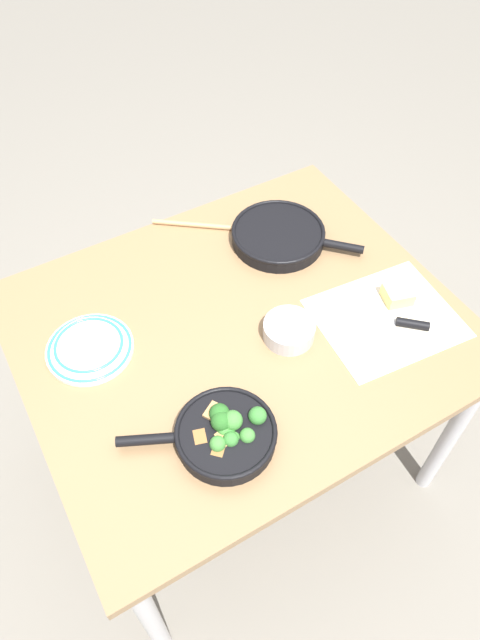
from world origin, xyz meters
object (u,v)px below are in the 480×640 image
object	(u,v)px
prep_bowl_steel	(289,330)
grater_knife	(398,322)
dinner_plate_stack	(90,347)
skillet_eggs	(279,235)
skillet_broccoli	(225,433)
cheese_block	(398,295)
wooden_spoon	(231,228)

from	to	relation	value
prep_bowl_steel	grater_knife	bearing A→B (deg)	-22.47
grater_knife	dinner_plate_stack	bearing A→B (deg)	18.56
prep_bowl_steel	dinner_plate_stack	bearing A→B (deg)	155.12
skillet_eggs	grater_knife	bearing A→B (deg)	-31.10
skillet_broccoli	cheese_block	distance (m)	0.62
grater_knife	cheese_block	distance (m)	0.09
cheese_block	dinner_plate_stack	distance (m)	0.83
skillet_eggs	cheese_block	xyz separation A→B (m)	(0.15, -0.36, -0.00)
skillet_eggs	grater_knife	world-z (taller)	skillet_eggs
dinner_plate_stack	prep_bowl_steel	bearing A→B (deg)	-24.88
grater_knife	dinner_plate_stack	distance (m)	0.80
wooden_spoon	cheese_block	xyz separation A→B (m)	(0.25, -0.47, 0.01)
skillet_broccoli	cheese_block	size ratio (longest dim) A/B	3.87
wooden_spoon	prep_bowl_steel	size ratio (longest dim) A/B	2.47
skillet_eggs	dinner_plate_stack	size ratio (longest dim) A/B	1.48
prep_bowl_steel	skillet_eggs	bearing A→B (deg)	61.59
wooden_spoon	dinner_plate_stack	bearing A→B (deg)	-120.87
skillet_broccoli	dinner_plate_stack	bearing A→B (deg)	-40.28
dinner_plate_stack	prep_bowl_steel	xyz separation A→B (m)	(0.46, -0.21, 0.01)
skillet_broccoli	dinner_plate_stack	distance (m)	0.43
skillet_eggs	cheese_block	world-z (taller)	skillet_eggs
wooden_spoon	grater_knife	size ratio (longest dim) A/B	1.79
prep_bowl_steel	skillet_broccoli	bearing A→B (deg)	-148.62
wooden_spoon	cheese_block	distance (m)	0.54
skillet_eggs	prep_bowl_steel	size ratio (longest dim) A/B	2.46
skillet_eggs	cheese_block	bearing A→B (deg)	-20.99
grater_knife	cheese_block	size ratio (longest dim) A/B	2.09
skillet_eggs	dinner_plate_stack	world-z (taller)	skillet_eggs
skillet_broccoli	grater_knife	bearing A→B (deg)	-148.21
skillet_broccoli	wooden_spoon	world-z (taller)	skillet_broccoli
skillet_broccoli	prep_bowl_steel	size ratio (longest dim) A/B	2.56
skillet_eggs	wooden_spoon	world-z (taller)	skillet_eggs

